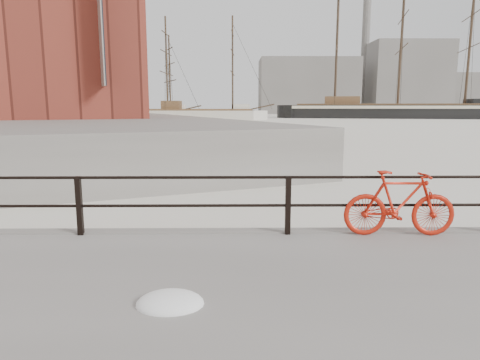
% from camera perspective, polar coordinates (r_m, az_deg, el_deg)
% --- Properties ---
extents(far_quay, '(78.44, 148.07, 1.80)m').
position_cam_1_polar(far_quay, '(86.81, -25.14, 7.85)').
color(far_quay, gray).
rests_on(far_quay, ground).
extents(bicycle, '(1.84, 0.33, 1.11)m').
position_cam_1_polar(bicycle, '(7.59, 20.50, -2.93)').
color(bicycle, red).
rests_on(bicycle, promenade).
extents(barque_black, '(58.98, 31.09, 32.08)m').
position_cam_1_polar(barque_black, '(95.87, 20.17, 7.73)').
color(barque_black, black).
rests_on(barque_black, ground).
extents(schooner_mid, '(27.55, 12.76, 19.61)m').
position_cam_1_polar(schooner_mid, '(81.90, -5.31, 8.03)').
color(schooner_mid, beige).
rests_on(schooner_mid, ground).
extents(schooner_left, '(23.60, 17.00, 16.63)m').
position_cam_1_polar(schooner_left, '(84.40, -12.46, 7.89)').
color(schooner_left, beige).
rests_on(schooner_left, ground).
extents(apartment_cream, '(24.16, 21.40, 21.20)m').
position_cam_1_polar(apartment_cream, '(77.55, -27.60, 16.08)').
color(apartment_cream, beige).
rests_on(apartment_cream, far_quay).
extents(apartment_grey, '(26.02, 22.15, 23.20)m').
position_cam_1_polar(apartment_grey, '(99.47, -26.60, 15.11)').
color(apartment_grey, '#9B9B96').
rests_on(apartment_grey, far_quay).
extents(apartment_brick, '(27.87, 22.90, 21.20)m').
position_cam_1_polar(apartment_brick, '(122.25, -25.87, 13.51)').
color(apartment_brick, brown).
rests_on(apartment_brick, far_quay).
extents(industrial_west, '(32.00, 18.00, 18.00)m').
position_cam_1_polar(industrial_west, '(149.30, 8.94, 12.20)').
color(industrial_west, gray).
rests_on(industrial_west, ground).
extents(industrial_mid, '(26.00, 20.00, 24.00)m').
position_cam_1_polar(industrial_mid, '(163.61, 21.15, 12.50)').
color(industrial_mid, gray).
rests_on(industrial_mid, ground).
extents(industrial_east, '(20.00, 16.00, 14.00)m').
position_cam_1_polar(industrial_east, '(177.49, 27.46, 10.19)').
color(industrial_east, gray).
rests_on(industrial_east, ground).
extents(smokestack, '(2.80, 2.80, 44.00)m').
position_cam_1_polar(smokestack, '(165.01, 16.34, 16.22)').
color(smokestack, gray).
rests_on(smokestack, ground).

